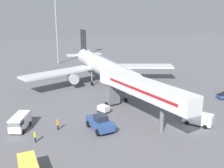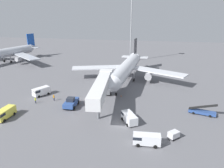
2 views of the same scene
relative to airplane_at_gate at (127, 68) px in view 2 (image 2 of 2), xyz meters
name	(u,v)px [view 2 (image 2 of 2)]	position (x,y,z in m)	size (l,w,h in m)	color
ground_plane	(120,123)	(3.11, -30.24, -4.91)	(300.00, 300.00, 0.00)	slate
airplane_at_gate	(127,68)	(0.00, 0.00, 0.00)	(41.12, 44.45, 13.10)	silver
jet_bridge	(102,86)	(-2.93, -22.75, 0.77)	(5.97, 23.18, 7.46)	silver
pushback_tug	(71,102)	(-10.69, -24.52, -3.70)	(3.18, 5.72, 2.60)	#2D4C8E
belt_loader_truck	(202,111)	(21.43, -21.88, -4.16)	(6.39, 3.37, 3.00)	#2D4C8E
service_van_outer_right	(41,91)	(-22.41, -18.98, -3.57)	(4.06, 5.33, 2.37)	white
service_van_mid_right	(129,117)	(4.94, -29.46, -3.73)	(4.23, 5.18, 2.07)	white
service_van_far_center	(5,113)	(-23.02, -33.68, -3.62)	(2.32, 5.43, 2.27)	#E5DB4C
service_van_near_center	(146,139)	(9.08, -37.22, -3.68)	(5.09, 2.35, 2.15)	white
baggage_cart_mid_left	(174,135)	(14.16, -34.09, -4.08)	(2.40, 2.41, 1.51)	#38383D
baggage_cart_outer_left	(92,96)	(-7.23, -17.84, -4.15)	(2.16, 2.51, 1.37)	#38383D
ground_crew_worker_foreground	(54,97)	(-16.91, -21.73, -3.95)	(0.38, 0.38, 1.83)	#1E2333
ground_crew_worker_midground	(35,100)	(-20.89, -24.43, -4.00)	(0.38, 0.38, 1.73)	#1E2333
safety_cone_alpha	(121,96)	(0.65, -14.90, -4.67)	(0.31, 0.31, 0.49)	black
airplane_background	(6,53)	(-61.46, 17.03, -0.12)	(43.50, 42.75, 12.55)	#B7BCC6
apron_light_mast	(131,16)	(-3.14, 33.72, 16.77)	(2.40, 2.40, 32.41)	#93969B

